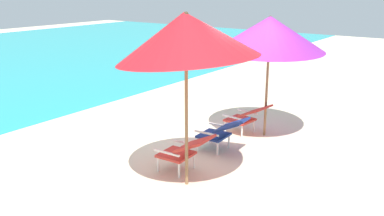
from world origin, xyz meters
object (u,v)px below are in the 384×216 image
object	(u,v)px
lounge_chair_left	(185,150)
lounge_chair_right	(247,116)
beach_umbrella_left	(186,36)
beach_umbrella_right	(270,34)
lounge_chair_center	(222,131)

from	to	relation	value
lounge_chair_left	lounge_chair_right	size ratio (longest dim) A/B	0.97
lounge_chair_left	beach_umbrella_left	bearing A→B (deg)	-139.23
lounge_chair_left	beach_umbrella_right	distance (m)	2.93
beach_umbrella_left	lounge_chair_right	bearing A→B (deg)	7.46
lounge_chair_center	beach_umbrella_left	world-z (taller)	beach_umbrella_left
lounge_chair_left	lounge_chair_right	bearing A→B (deg)	1.41
lounge_chair_right	beach_umbrella_left	size ratio (longest dim) A/B	0.34
lounge_chair_center	lounge_chair_right	bearing A→B (deg)	3.26
lounge_chair_center	beach_umbrella_right	world-z (taller)	beach_umbrella_right
beach_umbrella_left	beach_umbrella_right	bearing A→B (deg)	0.35
lounge_chair_right	lounge_chair_center	bearing A→B (deg)	-176.74
lounge_chair_left	lounge_chair_center	world-z (taller)	same
lounge_chair_center	beach_umbrella_left	size ratio (longest dim) A/B	0.33
lounge_chair_left	beach_umbrella_left	xyz separation A→B (m)	(-0.32, -0.28, 1.88)
lounge_chair_left	beach_umbrella_right	size ratio (longest dim) A/B	0.31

